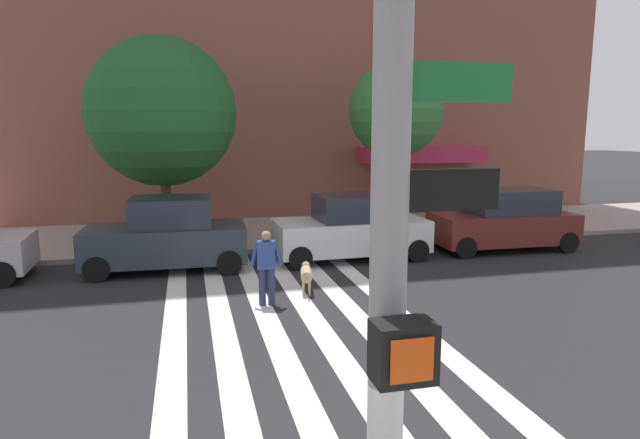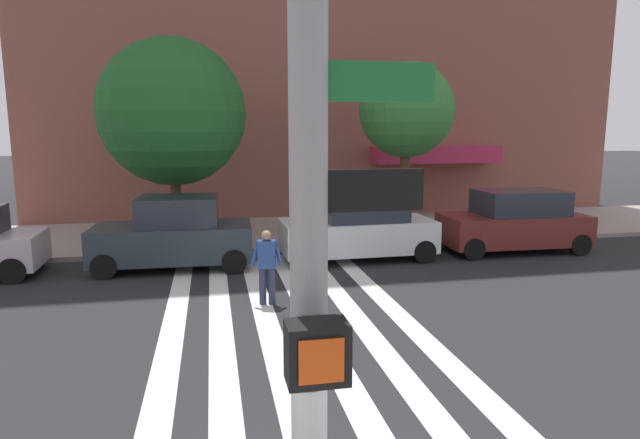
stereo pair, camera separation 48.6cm
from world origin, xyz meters
TOP-DOWN VIEW (x-y plane):
  - ground_plane at (0.00, 6.51)m, footprint 160.00×160.00m
  - sidewalk_far at (0.00, 16.01)m, footprint 80.00×6.00m
  - crosswalk_stripes at (0.53, 6.51)m, footprint 4.95×12.41m
  - traffic_light_pole at (-0.46, -0.65)m, footprint 0.74×0.46m
  - parked_car_behind_first at (-1.95, 11.75)m, footprint 4.29×2.11m
  - parked_car_third_in_line at (3.29, 11.75)m, footprint 4.46×2.06m
  - parked_car_fourth_in_line at (8.34, 11.75)m, footprint 4.47×2.10m
  - street_tree_nearest at (-2.05, 14.62)m, footprint 4.62×4.62m
  - street_tree_middle at (5.88, 14.96)m, footprint 3.34×3.34m
  - pedestrian_dog_walker at (0.20, 8.10)m, footprint 0.71×0.31m
  - dog_on_leash at (1.23, 8.81)m, footprint 0.39×1.06m

SIDE VIEW (x-z plane):
  - ground_plane at x=0.00m, z-range 0.00..0.00m
  - crosswalk_stripes at x=0.53m, z-range 0.00..0.01m
  - sidewalk_far at x=0.00m, z-range 0.00..0.15m
  - dog_on_leash at x=1.23m, z-range 0.12..0.77m
  - parked_car_third_in_line at x=3.29m, z-range -0.04..1.86m
  - pedestrian_dog_walker at x=0.20m, z-range 0.11..1.75m
  - parked_car_behind_first at x=-1.95m, z-range -0.06..1.92m
  - parked_car_fourth_in_line at x=8.34m, z-range -0.03..1.90m
  - traffic_light_pole at x=-0.46m, z-range 0.62..6.42m
  - street_tree_nearest at x=-2.05m, z-range 1.07..7.55m
  - street_tree_middle at x=5.88m, z-range 1.44..7.43m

